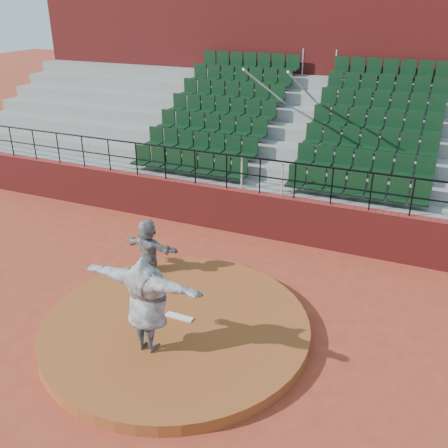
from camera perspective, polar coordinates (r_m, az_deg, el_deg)
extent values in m
plane|color=#A53B25|center=(10.65, -5.47, -12.10)|extent=(90.00, 90.00, 0.00)
cylinder|color=#984C22|center=(10.57, -5.50, -11.56)|extent=(5.50, 5.50, 0.25)
cube|color=white|center=(10.60, -5.14, -10.52)|extent=(0.60, 0.15, 0.03)
cube|color=maroon|center=(14.30, 3.98, 1.12)|extent=(24.00, 0.30, 1.30)
cylinder|color=black|center=(13.72, 4.18, 7.45)|extent=(24.00, 0.05, 0.05)
cylinder|color=black|center=(13.88, 4.12, 5.48)|extent=(24.00, 0.04, 0.04)
cylinder|color=black|center=(18.72, -23.12, 8.67)|extent=(0.04, 0.04, 1.00)
cylinder|color=black|center=(18.03, -20.86, 8.47)|extent=(0.04, 0.04, 1.00)
cylinder|color=black|center=(17.36, -18.43, 8.24)|extent=(0.04, 0.04, 1.00)
cylinder|color=black|center=(16.73, -15.81, 7.98)|extent=(0.04, 0.04, 1.00)
cylinder|color=black|center=(16.13, -13.00, 7.68)|extent=(0.04, 0.04, 1.00)
cylinder|color=black|center=(15.58, -9.98, 7.34)|extent=(0.04, 0.04, 1.00)
cylinder|color=black|center=(15.07, -6.76, 6.95)|extent=(0.04, 0.04, 1.00)
cylinder|color=black|center=(14.62, -3.33, 6.51)|extent=(0.04, 0.04, 1.00)
cylinder|color=black|center=(14.22, 0.30, 6.02)|extent=(0.04, 0.04, 1.00)
cylinder|color=black|center=(13.88, 4.12, 5.48)|extent=(0.04, 0.04, 1.00)
cylinder|color=black|center=(13.60, 8.10, 4.89)|extent=(0.04, 0.04, 1.00)
cylinder|color=black|center=(13.40, 12.22, 4.25)|extent=(0.04, 0.04, 1.00)
cylinder|color=black|center=(13.26, 16.44, 3.57)|extent=(0.04, 0.04, 1.00)
cylinder|color=black|center=(13.20, 20.71, 2.86)|extent=(0.04, 0.04, 1.00)
cube|color=gray|center=(14.80, 4.73, 1.94)|extent=(24.00, 0.85, 1.30)
cube|color=black|center=(15.38, -4.10, 6.88)|extent=(3.85, 0.48, 0.72)
cube|color=black|center=(13.91, 14.79, 4.13)|extent=(3.85, 0.48, 0.72)
cube|color=gray|center=(15.47, 5.79, 3.74)|extent=(24.00, 0.85, 1.70)
cube|color=black|center=(15.99, -2.74, 9.11)|extent=(3.85, 0.48, 0.72)
cube|color=black|center=(14.58, 15.54, 6.67)|extent=(3.85, 0.48, 0.72)
cube|color=gray|center=(16.17, 6.76, 5.39)|extent=(24.00, 0.85, 2.10)
cube|color=black|center=(16.64, -1.47, 11.17)|extent=(3.85, 0.48, 0.72)
cube|color=black|center=(15.28, 16.22, 8.97)|extent=(3.85, 0.48, 0.72)
cube|color=gray|center=(16.88, 7.66, 6.90)|extent=(24.00, 0.85, 2.50)
cube|color=black|center=(17.30, -0.27, 13.07)|extent=(3.85, 0.48, 0.72)
cube|color=black|center=(16.01, 16.85, 11.07)|extent=(3.85, 0.48, 0.72)
cube|color=gray|center=(17.61, 8.48, 8.28)|extent=(24.00, 0.85, 2.90)
cube|color=black|center=(18.00, 0.85, 14.82)|extent=(3.85, 0.48, 0.72)
cube|color=black|center=(16.75, 17.44, 12.98)|extent=(3.85, 0.48, 0.72)
cube|color=gray|center=(18.35, 9.25, 9.55)|extent=(24.00, 0.85, 3.30)
cube|color=black|center=(18.71, 1.90, 16.43)|extent=(3.85, 0.48, 0.72)
cube|color=black|center=(17.52, 17.98, 14.73)|extent=(3.85, 0.48, 0.72)
cube|color=gray|center=(19.10, 9.96, 10.72)|extent=(24.00, 0.85, 3.70)
cube|color=black|center=(19.44, 2.89, 17.92)|extent=(3.85, 0.48, 0.72)
cube|color=black|center=(18.30, 18.48, 16.32)|extent=(3.85, 0.48, 0.72)
cylinder|color=silver|center=(16.53, 6.03, 14.29)|extent=(0.06, 5.97, 2.46)
cylinder|color=silver|center=(16.21, 10.19, 13.84)|extent=(0.06, 5.97, 2.46)
cube|color=maroon|center=(20.63, 11.69, 16.43)|extent=(24.00, 3.00, 7.10)
imported|color=black|center=(9.32, -8.84, -8.97)|extent=(2.44, 0.72, 1.97)
imported|color=black|center=(12.11, -8.62, -2.96)|extent=(1.49, 0.56, 1.58)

